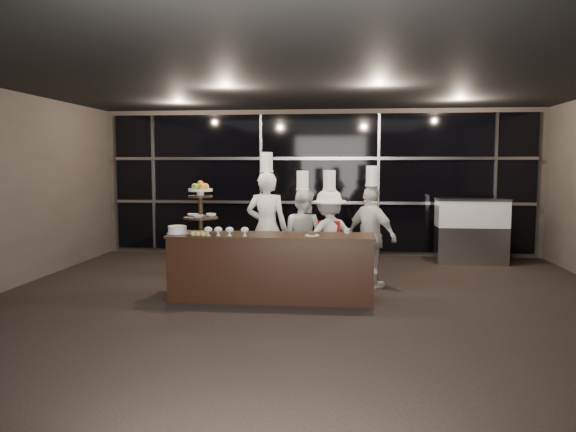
# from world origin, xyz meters

# --- Properties ---
(room) EXTENTS (10.00, 10.00, 10.00)m
(room) POSITION_xyz_m (0.00, 0.00, 1.50)
(room) COLOR black
(room) RESTS_ON ground
(window_wall) EXTENTS (8.60, 0.10, 2.80)m
(window_wall) POSITION_xyz_m (0.00, 4.94, 1.50)
(window_wall) COLOR black
(window_wall) RESTS_ON ground
(buffet_counter) EXTENTS (2.84, 0.74, 0.92)m
(buffet_counter) POSITION_xyz_m (-0.47, 1.07, 0.47)
(buffet_counter) COLOR black
(buffet_counter) RESTS_ON ground
(display_stand) EXTENTS (0.48, 0.48, 0.74)m
(display_stand) POSITION_xyz_m (-1.47, 1.07, 1.34)
(display_stand) COLOR black
(display_stand) RESTS_ON buffet_counter
(compotes) EXTENTS (0.62, 0.11, 0.12)m
(compotes) POSITION_xyz_m (-1.08, 0.85, 1.00)
(compotes) COLOR silver
(compotes) RESTS_ON buffet_counter
(layer_cake) EXTENTS (0.30, 0.30, 0.11)m
(layer_cake) POSITION_xyz_m (-1.80, 1.02, 0.97)
(layer_cake) COLOR white
(layer_cake) RESTS_ON buffet_counter
(pastry_squares) EXTENTS (0.20, 0.12, 0.05)m
(pastry_squares) POSITION_xyz_m (-1.45, 0.90, 0.95)
(pastry_squares) COLOR #E1CE6E
(pastry_squares) RESTS_ON buffet_counter
(small_plate) EXTENTS (0.20, 0.20, 0.05)m
(small_plate) POSITION_xyz_m (0.10, 0.97, 0.94)
(small_plate) COLOR white
(small_plate) RESTS_ON buffet_counter
(chef_cup) EXTENTS (0.08, 0.08, 0.07)m
(chef_cup) POSITION_xyz_m (0.57, 1.32, 0.96)
(chef_cup) COLOR white
(chef_cup) RESTS_ON buffet_counter
(display_case) EXTENTS (1.32, 0.58, 1.24)m
(display_case) POSITION_xyz_m (2.93, 4.30, 0.69)
(display_case) COLOR #A5A5AA
(display_case) RESTS_ON ground
(chef_a) EXTENTS (0.68, 0.48, 2.07)m
(chef_a) POSITION_xyz_m (-0.68, 2.08, 0.91)
(chef_a) COLOR white
(chef_a) RESTS_ON ground
(chef_b) EXTENTS (0.88, 0.79, 1.79)m
(chef_b) POSITION_xyz_m (-0.13, 2.26, 0.76)
(chef_b) COLOR white
(chef_b) RESTS_ON ground
(chef_c) EXTENTS (1.11, 0.93, 1.80)m
(chef_c) POSITION_xyz_m (0.30, 2.03, 0.76)
(chef_c) COLOR white
(chef_c) RESTS_ON ground
(chef_d) EXTENTS (0.94, 0.90, 1.87)m
(chef_d) POSITION_xyz_m (0.94, 1.97, 0.80)
(chef_d) COLOR white
(chef_d) RESTS_ON ground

